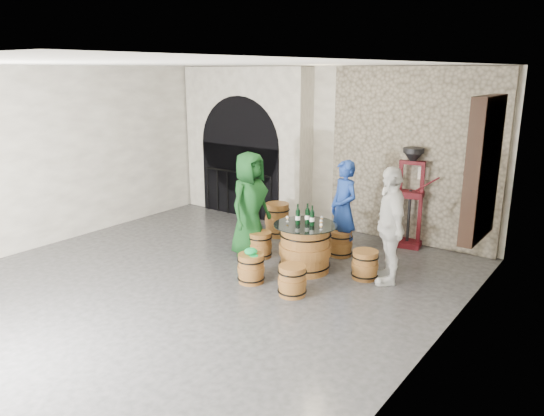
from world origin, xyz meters
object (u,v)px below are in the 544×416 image
Objects in this scene: side_barrel at (277,220)px; person_green at (250,204)px; corking_press at (411,190)px; barrel_table at (305,248)px; wine_bottle_left at (298,216)px; barrel_stool_near_right at (292,281)px; person_white at (390,225)px; barrel_stool_far at (340,243)px; barrel_stool_right at (365,265)px; barrel_stool_left at (260,245)px; person_blue at (344,209)px; barrel_stool_near_left at (251,268)px; wine_bottle_center at (312,217)px; wine_bottle_right at (307,215)px.

person_green is at bearing -78.87° from side_barrel.
side_barrel is 0.36× the size of corking_press.
wine_bottle_left is at bearing -154.40° from barrel_table.
barrel_stool_near_right is 1.69m from person_white.
person_green is 1.00× the size of corking_press.
barrel_stool_far and barrel_stool_right have the same top height.
person_green is 2.79× the size of side_barrel.
side_barrel is (-2.33, 0.93, 0.10)m from barrel_stool_right.
barrel_stool_left is 1.56m from person_blue.
barrel_stool_near_left is 0.69× the size of side_barrel.
side_barrel is at bearing 130.08° from barrel_stool_near_right.
barrel_stool_near_left is 1.23m from wine_bottle_center.
person_green is at bearing -174.79° from barrel_stool_right.
side_barrel is (-1.00, 2.08, 0.10)m from barrel_stool_near_left.
corking_press is at bearing 66.93° from wine_bottle_right.
barrel_stool_right is 1.38× the size of wine_bottle_left.
barrel_stool_far is at bearing 77.01° from wine_bottle_left.
barrel_stool_far is at bearing -154.97° from person_white.
barrel_stool_left is at bearing -141.94° from corking_press.
barrel_stool_near_right is 0.25× the size of corking_press.
corking_press is at bearing 83.72° from person_blue.
barrel_stool_left and barrel_stool_far have the same top height.
barrel_table is 1.30m from person_green.
barrel_stool_left is 0.25× the size of person_white.
person_white is at bearing 13.85° from wine_bottle_right.
person_blue reaches higher than side_barrel.
corking_press is (0.75, 1.17, 0.83)m from barrel_stool_far.
barrel_stool_right is 1.76m from barrel_stool_near_left.
person_white is (0.88, 1.27, 0.67)m from barrel_stool_near_right.
barrel_stool_left is at bearing 179.86° from wine_bottle_right.
wine_bottle_left is 0.50× the size of side_barrel.
wine_bottle_center reaches higher than side_barrel.
barrel_table is 2.25× the size of barrel_stool_left.
wine_bottle_right reaches higher than side_barrel.
barrel_stool_right is 2.51m from side_barrel.
barrel_stool_left is 1.00× the size of barrel_stool_near_right.
barrel_table reaches higher than barrel_stool_far.
barrel_stool_left is 0.72m from person_green.
person_blue is 2.57× the size of side_barrel.
side_barrel is at bearing 115.67° from barrel_stool_near_left.
wine_bottle_right is 2.24m from corking_press.
wine_bottle_left is at bearing 69.97° from barrel_stool_near_left.
barrel_table is 3.10× the size of wine_bottle_left.
wine_bottle_center is at bearing 105.19° from barrel_stool_near_right.
wine_bottle_center is (0.52, 0.88, 0.69)m from barrel_stool_near_left.
person_white reaches higher than wine_bottle_left.
person_white is (1.24, 0.38, 0.51)m from barrel_table.
person_white is at bearing -27.25° from barrel_stool_far.
person_blue is (0.54, 1.88, 0.61)m from barrel_stool_near_left.
wine_bottle_left is 1.90m from side_barrel.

